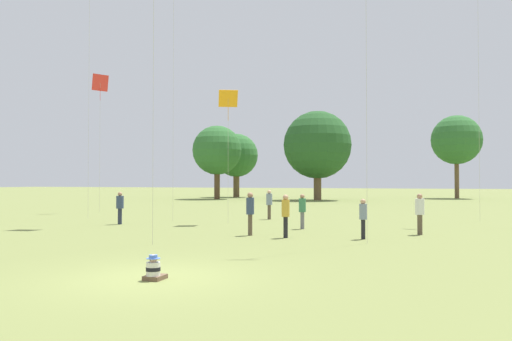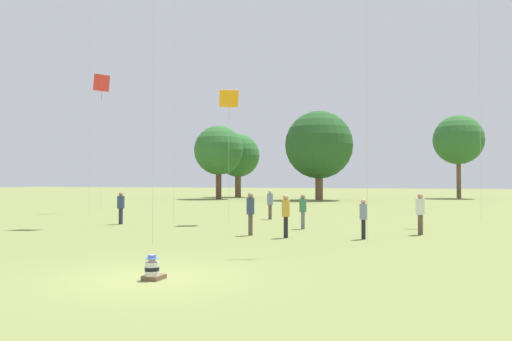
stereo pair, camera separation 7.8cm
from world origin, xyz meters
TOP-DOWN VIEW (x-y plane):
  - ground_plane at (0.00, 0.00)m, footprint 300.00×300.00m
  - seated_toddler at (0.18, -0.21)m, footprint 0.41×0.50m
  - person_standing_0 at (3.41, 9.35)m, footprint 0.35×0.35m
  - person_standing_1 at (-9.26, 11.68)m, footprint 0.40×0.40m
  - person_standing_2 at (0.18, 12.47)m, footprint 0.46×0.46m
  - person_standing_3 at (-3.14, 17.48)m, footprint 0.49×0.49m
  - person_standing_4 at (5.37, 11.75)m, footprint 0.52×0.52m
  - person_standing_6 at (0.51, 8.76)m, footprint 0.44×0.44m
  - person_standing_7 at (-1.10, 9.09)m, footprint 0.37×0.37m
  - kite_5 at (-4.33, 14.24)m, footprint 1.17×1.00m
  - kite_7 at (-16.75, 19.69)m, footprint 0.79×1.14m
  - distant_tree_0 at (-19.99, 46.68)m, footprint 6.14×6.14m
  - distant_tree_1 at (-7.38, 47.43)m, footprint 7.96×7.96m
  - distant_tree_2 at (8.13, 59.70)m, footprint 6.37×6.37m
  - distant_tree_3 at (-20.56, 54.30)m, footprint 6.03×6.03m

SIDE VIEW (x-z plane):
  - ground_plane at x=0.00m, z-range 0.00..0.00m
  - seated_toddler at x=0.18m, z-range -0.05..0.52m
  - person_standing_0 at x=3.41m, z-range 0.16..1.69m
  - person_standing_2 at x=0.18m, z-range 0.16..1.77m
  - person_standing_1 at x=-9.26m, z-range 0.15..1.81m
  - person_standing_4 at x=5.37m, z-range 0.16..1.85m
  - person_standing_3 at x=-3.14m, z-range 0.16..1.87m
  - person_standing_6 at x=0.51m, z-range 0.18..1.86m
  - person_standing_7 at x=-1.10m, z-range 0.18..1.94m
  - distant_tree_3 at x=-20.56m, z-range 1.36..10.22m
  - distant_tree_0 at x=-19.99m, z-range 1.48..10.65m
  - kite_5 at x=-4.33m, z-range 2.95..9.94m
  - distant_tree_1 at x=-7.38m, z-range 1.23..11.71m
  - distant_tree_2 at x=8.13m, z-range 2.18..12.96m
  - kite_7 at x=-16.75m, z-range 4.18..14.06m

